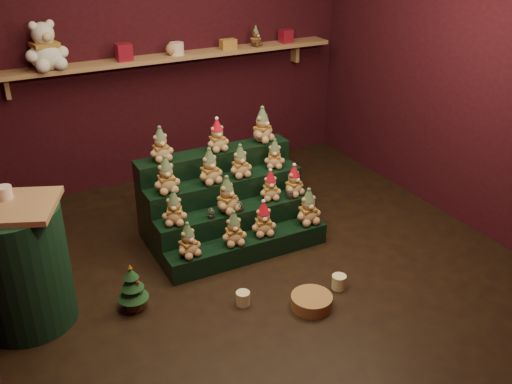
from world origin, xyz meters
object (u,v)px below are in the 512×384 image
mug_right (339,282)px  wicker_basket (312,301)px  riser_tier_front (248,248)px  mug_left (243,298)px  snow_globe_a (211,213)px  side_table (20,265)px  snow_globe_b (240,206)px  brown_bear (256,37)px  white_bear (43,39)px  snow_globe_c (290,195)px  mini_christmas_tree (132,287)px

mug_right → wicker_basket: bearing=-162.3°
riser_tier_front → mug_left: 0.64m
snow_globe_a → side_table: 1.48m
riser_tier_front → snow_globe_b: (0.00, 0.16, 0.31)m
snow_globe_b → brown_bear: bearing=58.3°
mug_left → white_bear: size_ratio=0.19×
mug_right → brown_bear: brown_bear is taller
snow_globe_a → riser_tier_front: bearing=-32.3°
wicker_basket → snow_globe_c: bearing=68.5°
side_table → mini_christmas_tree: (0.68, -0.22, -0.27)m
snow_globe_c → mini_christmas_tree: 1.59m
wicker_basket → brown_bear: 3.02m
snow_globe_c → wicker_basket: (-0.38, -0.97, -0.35)m
snow_globe_c → mug_left: snow_globe_c is taller
snow_globe_b → brown_bear: size_ratio=0.44×
mini_christmas_tree → mug_right: (1.46, -0.48, -0.13)m
mug_right → riser_tier_front: bearing=120.3°
snow_globe_c → mini_christmas_tree: snow_globe_c is taller
snow_globe_c → side_table: size_ratio=0.08×
mug_left → snow_globe_b: bearing=65.3°
snow_globe_a → wicker_basket: size_ratio=0.29×
riser_tier_front → mug_right: bearing=-59.7°
snow_globe_b → wicker_basket: snow_globe_b is taller
snow_globe_a → snow_globe_c: snow_globe_a is taller
white_bear → brown_bear: 2.10m
mini_christmas_tree → white_bear: size_ratio=0.71×
snow_globe_b → side_table: size_ratio=0.10×
side_table → wicker_basket: side_table is taller
mini_christmas_tree → wicker_basket: 1.29m
snow_globe_b → snow_globe_c: (0.48, 0.00, -0.01)m
snow_globe_a → mini_christmas_tree: 0.91m
snow_globe_b → snow_globe_a: bearing=180.0°
snow_globe_a → snow_globe_b: size_ratio=1.00×
wicker_basket → mug_left: bearing=148.8°
side_table → riser_tier_front: bearing=22.9°
snow_globe_c → mug_right: size_ratio=0.69×
snow_globe_a → white_bear: bearing=118.5°
mug_right → side_table: bearing=161.9°
side_table → mug_left: size_ratio=8.84×
riser_tier_front → snow_globe_b: size_ratio=16.07×
side_table → mini_christmas_tree: side_table is taller
white_bear → snow_globe_b: bearing=-65.7°
wicker_basket → mug_right: bearing=17.7°
riser_tier_front → mug_left: size_ratio=13.52×
mug_right → snow_globe_a: bearing=127.6°
riser_tier_front → wicker_basket: bearing=-82.6°
snow_globe_a → wicker_basket: (0.36, -0.97, -0.36)m
mug_right → white_bear: bearing=121.9°
mug_left → mug_right: mug_right is taller
snow_globe_a → mini_christmas_tree: size_ratio=0.23×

